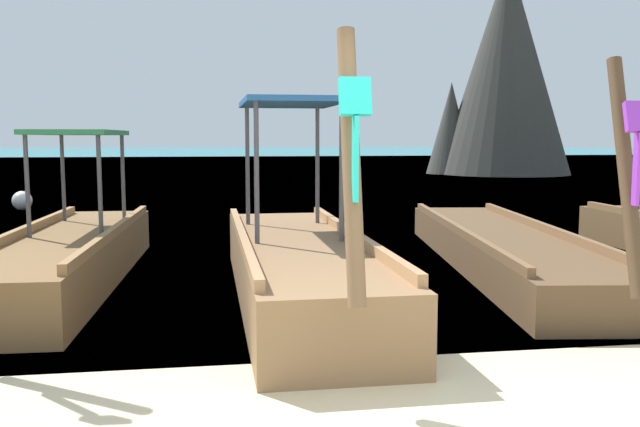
{
  "coord_description": "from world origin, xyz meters",
  "views": [
    {
      "loc": [
        -1.1,
        -3.09,
        1.7
      ],
      "look_at": [
        0.0,
        3.95,
        0.91
      ],
      "focal_mm": 38.63,
      "sensor_mm": 36.0,
      "label": 1
    }
  ],
  "objects_px": {
    "longtail_boat_red_ribbon": "(69,254)",
    "longtail_boat_turquoise_ribbon": "(298,264)",
    "mooring_buoy_far": "(22,201)",
    "karst_rock": "(503,69)",
    "longtail_boat_violet_ribbon": "(503,249)"
  },
  "relations": [
    {
      "from": "longtail_boat_red_ribbon",
      "to": "longtail_boat_violet_ribbon",
      "type": "distance_m",
      "value": 5.39
    },
    {
      "from": "mooring_buoy_far",
      "to": "karst_rock",
      "type": "bearing_deg",
      "value": 37.88
    },
    {
      "from": "longtail_boat_violet_ribbon",
      "to": "mooring_buoy_far",
      "type": "relative_size",
      "value": 15.52
    },
    {
      "from": "karst_rock",
      "to": "mooring_buoy_far",
      "type": "distance_m",
      "value": 22.99
    },
    {
      "from": "longtail_boat_turquoise_ribbon",
      "to": "mooring_buoy_far",
      "type": "distance_m",
      "value": 11.13
    },
    {
      "from": "longtail_boat_violet_ribbon",
      "to": "mooring_buoy_far",
      "type": "bearing_deg",
      "value": 133.85
    },
    {
      "from": "longtail_boat_turquoise_ribbon",
      "to": "longtail_boat_violet_ribbon",
      "type": "xyz_separation_m",
      "value": [
        2.85,
        1.32,
        -0.13
      ]
    },
    {
      "from": "longtail_boat_red_ribbon",
      "to": "longtail_boat_violet_ribbon",
      "type": "height_order",
      "value": "longtail_boat_red_ribbon"
    },
    {
      "from": "longtail_boat_red_ribbon",
      "to": "longtail_boat_turquoise_ribbon",
      "type": "relative_size",
      "value": 1.02
    },
    {
      "from": "karst_rock",
      "to": "longtail_boat_red_ribbon",
      "type": "bearing_deg",
      "value": -123.83
    },
    {
      "from": "longtail_boat_red_ribbon",
      "to": "karst_rock",
      "type": "distance_m",
      "value": 27.37
    },
    {
      "from": "longtail_boat_red_ribbon",
      "to": "longtail_boat_violet_ribbon",
      "type": "relative_size",
      "value": 0.81
    },
    {
      "from": "longtail_boat_red_ribbon",
      "to": "mooring_buoy_far",
      "type": "xyz_separation_m",
      "value": [
        -2.75,
        8.6,
        -0.12
      ]
    },
    {
      "from": "longtail_boat_red_ribbon",
      "to": "mooring_buoy_far",
      "type": "bearing_deg",
      "value": 107.71
    },
    {
      "from": "longtail_boat_red_ribbon",
      "to": "longtail_boat_turquoise_ribbon",
      "type": "bearing_deg",
      "value": -25.13
    }
  ]
}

